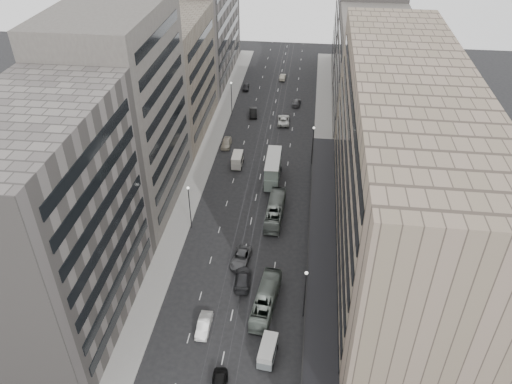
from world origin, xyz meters
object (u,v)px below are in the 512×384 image
at_px(bus_near, 266,300).
at_px(bus_far, 275,210).
at_px(panel_van, 237,160).
at_px(double_decker, 273,168).
at_px(vw_microbus, 268,350).
at_px(sedan_1, 204,325).
at_px(sedan_2, 241,258).

relative_size(bus_near, bus_far, 0.97).
relative_size(bus_far, panel_van, 2.55).
xyz_separation_m(double_decker, vw_microbus, (3.03, -40.13, -1.42)).
relative_size(bus_far, sedan_1, 2.38).
xyz_separation_m(bus_near, vw_microbus, (1.08, -8.23, -0.15)).
distance_m(vw_microbus, sedan_1, 9.47).
xyz_separation_m(bus_near, panel_van, (-9.45, 36.29, 0.01)).
relative_size(bus_near, double_decker, 1.14).
bearing_deg(bus_far, vw_microbus, 94.95).
xyz_separation_m(bus_near, sedan_1, (-7.73, -4.80, -0.72)).
height_order(bus_near, vw_microbus, bus_near).
xyz_separation_m(vw_microbus, panel_van, (-10.53, 44.53, 0.16)).
xyz_separation_m(bus_near, double_decker, (-1.95, 31.90, 1.27)).
xyz_separation_m(bus_near, bus_far, (-0.51, 20.47, 0.05)).
distance_m(vw_microbus, panel_van, 45.75).
distance_m(bus_near, panel_van, 37.51).
bearing_deg(bus_far, sedan_1, 75.84).
bearing_deg(sedan_2, double_decker, 88.47).
bearing_deg(panel_van, sedan_1, -88.33).
height_order(bus_far, sedan_2, bus_far).
distance_m(double_decker, sedan_2, 23.45).
height_order(sedan_1, sedan_2, sedan_2).
distance_m(bus_near, vw_microbus, 8.30).
xyz_separation_m(double_decker, panel_van, (-7.50, 4.39, -1.26)).
relative_size(double_decker, panel_van, 2.17).
xyz_separation_m(bus_far, double_decker, (-1.44, 11.44, 1.22)).
bearing_deg(sedan_1, double_decker, 81.24).
bearing_deg(bus_far, double_decker, -81.01).
bearing_deg(bus_far, panel_van, -58.73).
relative_size(bus_far, sedan_2, 2.00).
bearing_deg(vw_microbus, bus_near, 103.79).
relative_size(double_decker, vw_microbus, 2.03).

